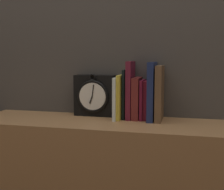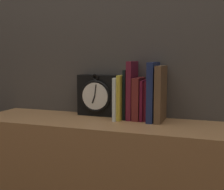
% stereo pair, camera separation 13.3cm
% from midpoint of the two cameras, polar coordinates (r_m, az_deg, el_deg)
% --- Properties ---
extents(wall_back, '(6.00, 0.05, 2.60)m').
position_cam_midpoint_polar(wall_back, '(1.51, 5.12, 13.95)').
color(wall_back, '#47423D').
rests_on(wall_back, ground_plane).
extents(clock, '(0.19, 0.08, 0.20)m').
position_cam_midpoint_polar(clock, '(1.48, -0.03, -0.06)').
color(clock, black).
rests_on(clock, bookshelf).
extents(book_slot0_white, '(0.01, 0.16, 0.19)m').
position_cam_midpoint_polar(book_slot0_white, '(1.40, 4.05, -0.57)').
color(book_slot0_white, white).
rests_on(book_slot0_white, bookshelf).
extents(book_slot1_yellow, '(0.02, 0.14, 0.20)m').
position_cam_midpoint_polar(book_slot1_yellow, '(1.41, 4.71, -0.36)').
color(book_slot1_yellow, gold).
rests_on(book_slot1_yellow, bookshelf).
extents(book_slot2_black, '(0.01, 0.11, 0.22)m').
position_cam_midpoint_polar(book_slot2_black, '(1.41, 5.53, 0.13)').
color(book_slot2_black, black).
rests_on(book_slot2_black, bookshelf).
extents(book_slot3_maroon, '(0.02, 0.12, 0.26)m').
position_cam_midpoint_polar(book_slot3_maroon, '(1.40, 6.41, 0.84)').
color(book_slot3_maroon, maroon).
rests_on(book_slot3_maroon, bookshelf).
extents(book_slot4_maroon, '(0.03, 0.12, 0.19)m').
position_cam_midpoint_polar(book_slot4_maroon, '(1.40, 7.59, -0.67)').
color(book_slot4_maroon, maroon).
rests_on(book_slot4_maroon, bookshelf).
extents(book_slot5_maroon, '(0.01, 0.12, 0.18)m').
position_cam_midpoint_polar(book_slot5_maroon, '(1.40, 8.64, -0.93)').
color(book_slot5_maroon, maroon).
rests_on(book_slot5_maroon, bookshelf).
extents(book_slot6_maroon, '(0.02, 0.11, 0.17)m').
position_cam_midpoint_polar(book_slot6_maroon, '(1.40, 9.33, -1.00)').
color(book_slot6_maroon, maroon).
rests_on(book_slot6_maroon, bookshelf).
extents(book_slot7_navy, '(0.03, 0.15, 0.26)m').
position_cam_midpoint_polar(book_slot7_navy, '(1.37, 10.31, 0.56)').
color(book_slot7_navy, navy).
rests_on(book_slot7_navy, bookshelf).
extents(book_slot8_brown, '(0.03, 0.15, 0.24)m').
position_cam_midpoint_polar(book_slot8_brown, '(1.36, 11.67, 0.20)').
color(book_slot8_brown, brown).
rests_on(book_slot8_brown, bookshelf).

